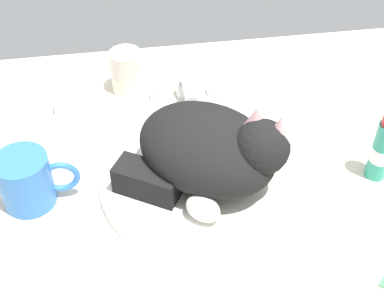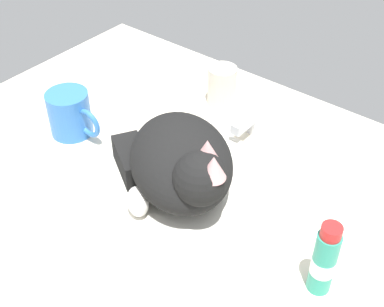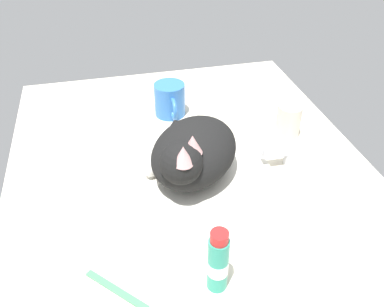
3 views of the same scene
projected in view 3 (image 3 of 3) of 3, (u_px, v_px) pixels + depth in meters
ground_plane at (194, 183)px, 91.95cm from camera, size 110.00×82.50×3.00cm
sink_basin at (194, 176)px, 90.72cm from camera, size 35.05×35.05×1.12cm
faucet at (287, 156)px, 93.86cm from camera, size 13.90×9.26×5.14cm
cat at (191, 153)px, 85.88cm from camera, size 29.51×27.47×15.08cm
coffee_mug at (171, 100)px, 110.25cm from camera, size 12.53×8.31×9.01cm
rinse_cup at (288, 121)px, 102.06cm from camera, size 6.06×6.06×8.60cm
soap_dish at (253, 115)px, 111.27cm from camera, size 9.00×6.40×1.20cm
soap_bar at (254, 109)px, 110.10cm from camera, size 7.44×4.56×2.72cm
toothpaste_bottle at (218, 262)px, 65.08cm from camera, size 3.49×3.49×12.72cm
toothbrush at (127, 296)px, 66.31cm from camera, size 12.38×11.87×1.60cm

